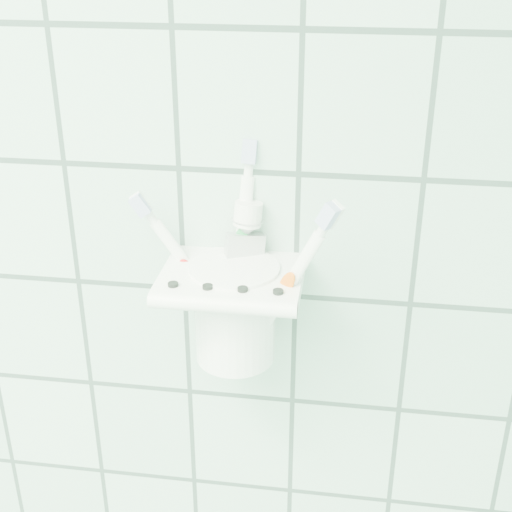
{
  "coord_description": "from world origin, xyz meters",
  "views": [
    {
      "loc": [
        0.74,
        0.57,
        1.6
      ],
      "look_at": [
        0.67,
        1.1,
        1.34
      ],
      "focal_mm": 50.0,
      "sensor_mm": 36.0,
      "label": 1
    }
  ],
  "objects_px": {
    "toothbrush_blue": "(231,249)",
    "toothbrush_orange": "(248,263)",
    "toothpaste_tube": "(235,265)",
    "holder_bracket": "(232,280)",
    "cup": "(235,309)",
    "toothbrush_pink": "(241,257)"
  },
  "relations": [
    {
      "from": "toothbrush_blue",
      "to": "toothbrush_orange",
      "type": "bearing_deg",
      "value": -36.29
    },
    {
      "from": "cup",
      "to": "toothbrush_blue",
      "type": "bearing_deg",
      "value": 114.5
    },
    {
      "from": "cup",
      "to": "toothpaste_tube",
      "type": "height_order",
      "value": "toothpaste_tube"
    },
    {
      "from": "cup",
      "to": "toothbrush_blue",
      "type": "relative_size",
      "value": 0.49
    },
    {
      "from": "toothbrush_blue",
      "to": "toothbrush_orange",
      "type": "xyz_separation_m",
      "value": [
        0.02,
        -0.01,
        -0.01
      ]
    },
    {
      "from": "toothbrush_pink",
      "to": "toothpaste_tube",
      "type": "distance_m",
      "value": 0.01
    },
    {
      "from": "cup",
      "to": "toothbrush_pink",
      "type": "distance_m",
      "value": 0.05
    },
    {
      "from": "cup",
      "to": "toothbrush_blue",
      "type": "xyz_separation_m",
      "value": [
        -0.01,
        0.01,
        0.06
      ]
    },
    {
      "from": "toothpaste_tube",
      "to": "toothbrush_blue",
      "type": "bearing_deg",
      "value": -133.26
    },
    {
      "from": "holder_bracket",
      "to": "toothbrush_blue",
      "type": "relative_size",
      "value": 0.64
    },
    {
      "from": "toothpaste_tube",
      "to": "toothbrush_orange",
      "type": "bearing_deg",
      "value": -76.3
    },
    {
      "from": "toothbrush_orange",
      "to": "toothbrush_blue",
      "type": "bearing_deg",
      "value": -179.68
    },
    {
      "from": "holder_bracket",
      "to": "cup",
      "type": "height_order",
      "value": "same"
    },
    {
      "from": "toothbrush_blue",
      "to": "toothbrush_orange",
      "type": "height_order",
      "value": "toothbrush_blue"
    },
    {
      "from": "toothbrush_pink",
      "to": "toothbrush_blue",
      "type": "height_order",
      "value": "toothbrush_blue"
    },
    {
      "from": "holder_bracket",
      "to": "toothbrush_blue",
      "type": "bearing_deg",
      "value": 103.62
    },
    {
      "from": "toothbrush_orange",
      "to": "toothpaste_tube",
      "type": "relative_size",
      "value": 1.27
    },
    {
      "from": "holder_bracket",
      "to": "toothbrush_pink",
      "type": "height_order",
      "value": "toothbrush_pink"
    },
    {
      "from": "toothbrush_pink",
      "to": "toothpaste_tube",
      "type": "height_order",
      "value": "toothbrush_pink"
    },
    {
      "from": "holder_bracket",
      "to": "toothbrush_pink",
      "type": "bearing_deg",
      "value": 78.91
    },
    {
      "from": "toothbrush_pink",
      "to": "toothbrush_blue",
      "type": "xyz_separation_m",
      "value": [
        -0.01,
        -0.01,
        0.01
      ]
    },
    {
      "from": "holder_bracket",
      "to": "toothbrush_blue",
      "type": "height_order",
      "value": "toothbrush_blue"
    }
  ]
}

